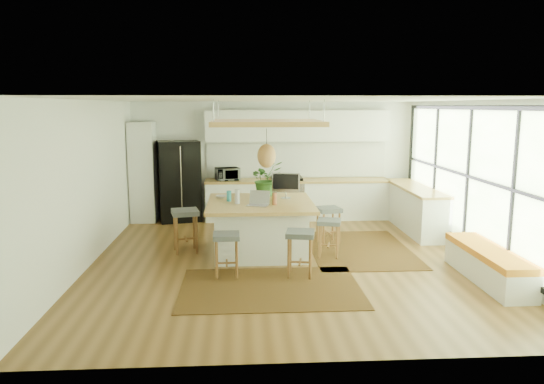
{
  "coord_description": "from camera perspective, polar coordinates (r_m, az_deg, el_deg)",
  "views": [
    {
      "loc": [
        -0.73,
        -8.31,
        2.61
      ],
      "look_at": [
        -0.2,
        0.5,
        1.1
      ],
      "focal_mm": 33.48,
      "sensor_mm": 36.0,
      "label": 1
    }
  ],
  "objects": [
    {
      "name": "backsplash",
      "position": [
        11.92,
        2.74,
        3.63
      ],
      "size": [
        4.2,
        0.02,
        0.8
      ],
      "primitive_type": "cube",
      "color": "white",
      "rests_on": "wall_back"
    },
    {
      "name": "wall_left",
      "position": [
        8.77,
        -20.1,
        0.86
      ],
      "size": [
        0.0,
        7.0,
        7.0
      ],
      "primitive_type": "plane",
      "rotation": [
        1.57,
        0.0,
        1.57
      ],
      "color": "white",
      "rests_on": "ground"
    },
    {
      "name": "stool_right_front",
      "position": [
        8.9,
        6.4,
        -5.03
      ],
      "size": [
        0.47,
        0.47,
        0.66
      ],
      "primitive_type": null,
      "rotation": [
        0.0,
        0.0,
        1.33
      ],
      "color": "#464B4E",
      "rests_on": "floor"
    },
    {
      "name": "island_bottle_2",
      "position": [
        8.65,
        0.39,
        -0.84
      ],
      "size": [
        0.07,
        0.07,
        0.19
      ],
      "primitive_type": "cylinder",
      "color": "brown",
      "rests_on": "island"
    },
    {
      "name": "ceiling",
      "position": [
        8.34,
        1.6,
        10.33
      ],
      "size": [
        7.0,
        7.0,
        0.0
      ],
      "primitive_type": "plane",
      "rotation": [
        3.14,
        0.0,
        0.0
      ],
      "color": "white",
      "rests_on": "ground"
    },
    {
      "name": "island_bottle_0",
      "position": [
        9.03,
        -4.85,
        -0.43
      ],
      "size": [
        0.07,
        0.07,
        0.19
      ],
      "primitive_type": "cylinder",
      "color": "teal",
      "rests_on": "island"
    },
    {
      "name": "back_counter_top",
      "position": [
        11.69,
        2.88,
        1.28
      ],
      "size": [
        4.24,
        0.64,
        0.05
      ],
      "primitive_type": "cube",
      "color": "#AA813C",
      "rests_on": "back_counter_base"
    },
    {
      "name": "ceiling_panel",
      "position": [
        8.74,
        -0.62,
        6.04
      ],
      "size": [
        1.86,
        1.86,
        0.8
      ],
      "primitive_type": null,
      "color": "#AA813C",
      "rests_on": "ceiling"
    },
    {
      "name": "island_plant",
      "position": [
        9.5,
        -0.71,
        1.1
      ],
      "size": [
        0.82,
        0.85,
        0.51
      ],
      "primitive_type": "imported",
      "rotation": [
        0.0,
        0.0,
        0.46
      ],
      "color": "#1E4C19",
      "rests_on": "island"
    },
    {
      "name": "stool_near_right",
      "position": [
        7.87,
        3.17,
        -6.96
      ],
      "size": [
        0.49,
        0.49,
        0.72
      ],
      "primitive_type": null,
      "rotation": [
        0.0,
        0.0,
        -0.18
      ],
      "color": "#464B4E",
      "rests_on": "floor"
    },
    {
      "name": "right_counter_top",
      "position": [
        11.07,
        15.9,
        0.45
      ],
      "size": [
        0.64,
        2.54,
        0.05
      ],
      "primitive_type": "cube",
      "color": "#AA813C",
      "rests_on": "right_counter_base"
    },
    {
      "name": "wall_right",
      "position": [
        9.3,
        21.94,
        1.22
      ],
      "size": [
        0.0,
        7.0,
        7.0
      ],
      "primitive_type": "plane",
      "rotation": [
        1.57,
        0.0,
        -1.57
      ],
      "color": "white",
      "rests_on": "ground"
    },
    {
      "name": "back_counter_base",
      "position": [
        11.76,
        2.86,
        -0.94
      ],
      "size": [
        4.2,
        0.6,
        0.88
      ],
      "primitive_type": "cube",
      "color": "white",
      "rests_on": "floor"
    },
    {
      "name": "upper_cabinets",
      "position": [
        11.71,
        2.86,
        7.44
      ],
      "size": [
        4.2,
        0.34,
        0.7
      ],
      "primitive_type": "cube",
      "color": "white",
      "rests_on": "wall_back"
    },
    {
      "name": "range",
      "position": [
        11.73,
        1.65,
        -0.66
      ],
      "size": [
        0.76,
        0.62,
        1.0
      ],
      "primitive_type": null,
      "color": "#A5A5AA",
      "rests_on": "floor"
    },
    {
      "name": "island_bowl",
      "position": [
        9.34,
        -5.68,
        -0.55
      ],
      "size": [
        0.25,
        0.25,
        0.05
      ],
      "primitive_type": "imported",
      "rotation": [
        0.0,
        0.0,
        -0.2
      ],
      "color": "silver",
      "rests_on": "island"
    },
    {
      "name": "wall_back",
      "position": [
        11.9,
        0.09,
        3.63
      ],
      "size": [
        6.5,
        0.0,
        6.5
      ],
      "primitive_type": "plane",
      "rotation": [
        1.57,
        0.0,
        0.0
      ],
      "color": "white",
      "rests_on": "ground"
    },
    {
      "name": "laptop",
      "position": [
        8.57,
        -1.61,
        -0.78
      ],
      "size": [
        0.45,
        0.47,
        0.27
      ],
      "primitive_type": null,
      "rotation": [
        0.0,
        0.0,
        -0.3
      ],
      "color": "#A5A5AA",
      "rests_on": "island"
    },
    {
      "name": "microwave",
      "position": [
        11.57,
        -5.04,
        2.17
      ],
      "size": [
        0.58,
        0.42,
        0.35
      ],
      "primitive_type": "imported",
      "rotation": [
        0.0,
        0.0,
        0.29
      ],
      "color": "#A5A5AA",
      "rests_on": "back_counter_top"
    },
    {
      "name": "island",
      "position": [
        9.05,
        -1.32,
        -4.0
      ],
      "size": [
        1.85,
        1.85,
        0.93
      ],
      "primitive_type": null,
      "color": "#AA813C",
      "rests_on": "floor"
    },
    {
      "name": "stool_left_side",
      "position": [
        9.26,
        -9.69,
        -4.52
      ],
      "size": [
        0.55,
        0.55,
        0.77
      ],
      "primitive_type": null,
      "rotation": [
        0.0,
        0.0,
        -1.35
      ],
      "color": "#464B4E",
      "rests_on": "floor"
    },
    {
      "name": "right_counter_base",
      "position": [
        11.15,
        15.8,
        -1.88
      ],
      "size": [
        0.6,
        2.5,
        0.88
      ],
      "primitive_type": "cube",
      "color": "white",
      "rests_on": "floor"
    },
    {
      "name": "island_bottle_1",
      "position": [
        8.78,
        -3.91,
        -0.71
      ],
      "size": [
        0.07,
        0.07,
        0.19
      ],
      "primitive_type": "cylinder",
      "color": "silver",
      "rests_on": "island"
    },
    {
      "name": "stool_right_back",
      "position": [
        9.73,
        6.35,
        -3.75
      ],
      "size": [
        0.5,
        0.5,
        0.7
      ],
      "primitive_type": null,
      "rotation": [
        0.0,
        0.0,
        1.79
      ],
      "color": "#464B4E",
      "rests_on": "floor"
    },
    {
      "name": "stool_near_left",
      "position": [
        7.88,
        -5.13,
        -6.95
      ],
      "size": [
        0.41,
        0.41,
        0.68
      ],
      "primitive_type": null,
      "rotation": [
        0.0,
        0.0,
        0.03
      ],
      "color": "#464B4E",
      "rests_on": "floor"
    },
    {
      "name": "rug_near",
      "position": [
        7.46,
        -0.18,
        -10.73
      ],
      "size": [
        2.6,
        1.8,
        0.01
      ],
      "primitive_type": "cube",
      "color": "black",
      "rests_on": "floor"
    },
    {
      "name": "fridge",
      "position": [
        11.72,
        -10.38,
        1.28
      ],
      "size": [
        1.05,
        0.9,
        1.83
      ],
      "primitive_type": null,
      "rotation": [
        0.0,
        0.0,
        0.23
      ],
      "color": "black",
      "rests_on": "floor"
    },
    {
      "name": "window_wall",
      "position": [
        9.28,
        21.79,
        1.52
      ],
      "size": [
        0.1,
        6.2,
        2.6
      ],
      "primitive_type": null,
      "color": "black",
      "rests_on": "wall_right"
    },
    {
      "name": "pantry",
      "position": [
        11.79,
        -14.28,
        2.17
      ],
      "size": [
        0.55,
        0.6,
        2.25
      ],
      "primitive_type": "cube",
      "color": "white",
      "rests_on": "floor"
    },
    {
      "name": "wall_front",
      "position": [
        5.02,
        5.05,
        -4.85
      ],
      "size": [
        6.5,
        0.0,
        6.5
      ],
      "primitive_type": "plane",
      "rotation": [
        -1.57,
        0.0,
        0.0
      ],
      "color": "white",
      "rests_on": "ground"
    },
    {
      "name": "window_bench",
      "position": [
        8.35,
        23.11,
        -7.52
      ],
      "size": [
        0.52,
        2.0,
        0.5
      ],
      "primitive_type": null,
      "color": "white",
      "rests_on": "floor"
    },
    {
      "name": "floor",
      "position": [
        8.74,
        1.52,
        -7.67
      ],
      "size": [
        7.0,
        7.0,
        0.0
      ],
      "primitive_type": "plane",
      "color": "brown",
      "rests_on": "ground"
    },
    {
      "name": "monitor",
      "position": [
        9.24,
        1.56,
        0.86
      ],
      "size": [
        0.55,
        0.3,
        0.48
      ],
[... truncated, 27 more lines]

